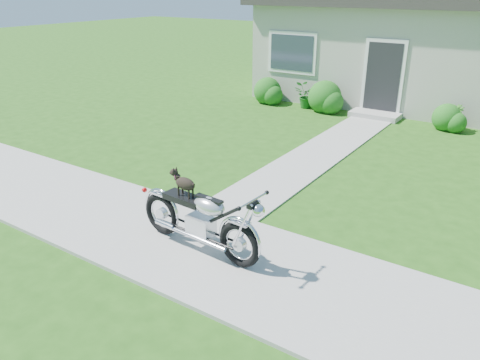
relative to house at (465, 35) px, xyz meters
name	(u,v)px	position (x,y,z in m)	size (l,w,h in m)	color
ground	(270,273)	(0.00, -11.99, -2.16)	(80.00, 80.00, 0.00)	#235114
sidewalk	(270,272)	(0.00, -11.99, -2.14)	(24.00, 2.20, 0.04)	#9E9B93
walkway	(323,151)	(-1.50, -6.99, -2.14)	(1.20, 8.00, 0.03)	#9E9B93
house	(465,35)	(0.00, 0.00, 0.00)	(12.60, 7.03, 4.50)	beige
shrub_row	(390,107)	(-1.07, -3.49, -1.74)	(8.70, 1.06, 1.06)	#205F19
potted_plant_left	(305,96)	(-3.73, -3.44, -1.77)	(0.70, 0.60, 0.77)	#165416
potted_plant_right	(455,118)	(0.67, -3.44, -1.81)	(0.38, 0.38, 0.68)	#2C6D1E
motorcycle_with_dog	(200,218)	(-1.11, -12.08, -1.61)	(2.22, 0.60, 1.15)	black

